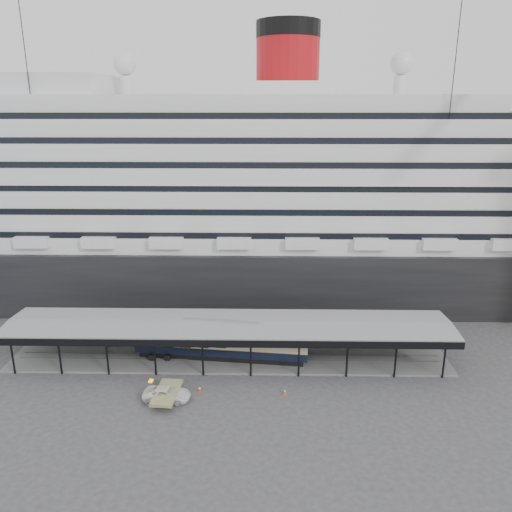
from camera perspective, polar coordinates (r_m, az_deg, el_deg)
The scene contains 8 objects.
ground at distance 61.61m, azimuth -3.39°, elevation -13.89°, with size 200.00×200.00×0.00m, color #373739.
cruise_ship at distance 85.82m, azimuth -1.96°, elevation 8.13°, with size 130.00×30.00×43.90m.
platform_canopy at distance 64.83m, azimuth -3.09°, elevation -9.83°, with size 56.00×9.18×5.30m.
port_truck at distance 58.31m, azimuth -10.14°, elevation -15.27°, with size 2.42×5.24×1.46m, color white.
pullman_carriage at distance 64.79m, azimuth -3.99°, elevation -9.59°, with size 22.28×5.12×21.70m.
traffic_cone_left at distance 59.56m, azimuth -9.59°, elevation -14.91°, with size 0.46×0.46×0.71m.
traffic_cone_mid at distance 59.36m, azimuth -6.45°, elevation -14.85°, with size 0.39×0.39×0.76m.
traffic_cone_right at distance 58.68m, azimuth 3.33°, elevation -15.22°, with size 0.40×0.40×0.68m.
Camera 1 is at (4.51, -52.67, 31.64)m, focal length 35.00 mm.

